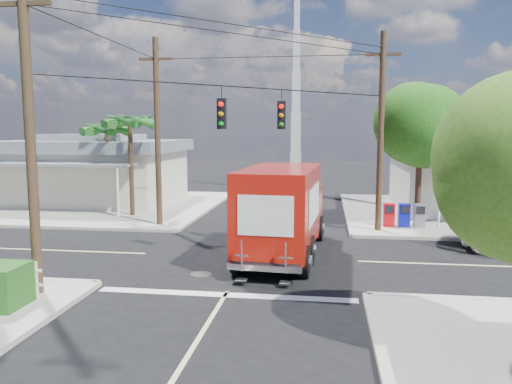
# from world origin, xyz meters

# --- Properties ---
(ground) EXTENTS (120.00, 120.00, 0.00)m
(ground) POSITION_xyz_m (0.00, 0.00, 0.00)
(ground) COLOR black
(ground) RESTS_ON ground
(sidewalk_ne) EXTENTS (14.12, 14.12, 0.14)m
(sidewalk_ne) POSITION_xyz_m (10.88, 10.88, 0.07)
(sidewalk_ne) COLOR #A09B91
(sidewalk_ne) RESTS_ON ground
(sidewalk_nw) EXTENTS (14.12, 14.12, 0.14)m
(sidewalk_nw) POSITION_xyz_m (-10.88, 10.88, 0.07)
(sidewalk_nw) COLOR #A09B91
(sidewalk_nw) RESTS_ON ground
(road_markings) EXTENTS (32.00, 32.00, 0.01)m
(road_markings) POSITION_xyz_m (0.00, -1.47, 0.01)
(road_markings) COLOR beige
(road_markings) RESTS_ON ground
(building_ne) EXTENTS (11.80, 10.20, 4.50)m
(building_ne) POSITION_xyz_m (12.50, 11.97, 2.32)
(building_ne) COLOR silver
(building_ne) RESTS_ON sidewalk_ne
(building_nw) EXTENTS (10.80, 10.20, 4.30)m
(building_nw) POSITION_xyz_m (-12.00, 12.46, 2.22)
(building_nw) COLOR beige
(building_nw) RESTS_ON sidewalk_nw
(radio_tower) EXTENTS (0.80, 0.80, 17.00)m
(radio_tower) POSITION_xyz_m (0.50, 20.00, 5.64)
(radio_tower) COLOR silver
(radio_tower) RESTS_ON ground
(tree_ne_front) EXTENTS (4.21, 4.14, 6.66)m
(tree_ne_front) POSITION_xyz_m (7.21, 6.76, 4.77)
(tree_ne_front) COLOR #422D1C
(tree_ne_front) RESTS_ON sidewalk_ne
(tree_ne_back) EXTENTS (3.77, 3.66, 5.82)m
(tree_ne_back) POSITION_xyz_m (9.81, 8.96, 4.19)
(tree_ne_back) COLOR #422D1C
(tree_ne_back) RESTS_ON sidewalk_ne
(palm_nw_front) EXTENTS (3.01, 3.08, 5.59)m
(palm_nw_front) POSITION_xyz_m (-7.50, 7.50, 5.04)
(palm_nw_front) COLOR #422D1C
(palm_nw_front) RESTS_ON sidewalk_nw
(palm_nw_back) EXTENTS (3.01, 3.08, 5.19)m
(palm_nw_back) POSITION_xyz_m (-9.50, 9.00, 4.67)
(palm_nw_back) COLOR #422D1C
(palm_nw_back) RESTS_ON sidewalk_nw
(utility_poles) EXTENTS (12.00, 10.68, 9.00)m
(utility_poles) POSITION_xyz_m (-1.58, 1.60, 4.67)
(utility_poles) COLOR #473321
(utility_poles) RESTS_ON ground
(vending_boxes) EXTENTS (1.90, 0.50, 1.10)m
(vending_boxes) POSITION_xyz_m (6.50, 6.20, 0.69)
(vending_boxes) COLOR #BC0812
(vending_boxes) RESTS_ON sidewalk_ne
(delivery_truck) EXTENTS (2.96, 7.92, 3.37)m
(delivery_truck) POSITION_xyz_m (1.24, 0.44, 1.71)
(delivery_truck) COLOR black
(delivery_truck) RESTS_ON ground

